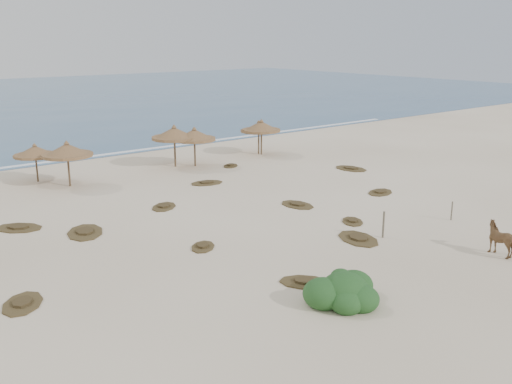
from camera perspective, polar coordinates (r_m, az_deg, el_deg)
ground at (r=27.29m, az=6.21°, el=-5.03°), size 160.00×160.00×0.00m
foam_line at (r=48.64m, az=-15.73°, el=3.50°), size 70.00×0.60×0.01m
palapa_1 at (r=40.72m, az=-21.22°, el=3.78°), size 3.71×3.71×2.64m
palapa_2 at (r=38.71m, az=-18.37°, el=3.94°), size 3.46×3.46×3.03m
palapa_3 at (r=42.94m, az=-6.18°, el=5.65°), size 4.03×4.03×3.01m
palapa_4 at (r=42.95m, az=-8.18°, el=5.78°), size 3.62×3.62×3.19m
palapa_5 at (r=47.02m, az=0.55°, el=6.52°), size 3.67×3.67×2.96m
palapa_6 at (r=47.33m, az=0.27°, el=6.45°), size 3.96×3.96×2.83m
horse at (r=27.68m, az=23.52°, el=-4.36°), size 0.93×1.79×1.46m
fence_post_near at (r=28.25m, az=12.63°, el=-3.20°), size 0.11×0.11×1.32m
fence_post_far at (r=31.94m, az=18.99°, el=-1.80°), size 0.08×0.08×1.03m
bush at (r=21.34m, az=8.77°, el=-9.80°), size 3.00×2.64×1.34m
scrub_0 at (r=22.76m, az=-22.32°, el=-10.26°), size 2.27×2.51×0.16m
scrub_1 at (r=29.63m, az=-16.72°, el=-3.86°), size 2.65×3.13×0.16m
scrub_2 at (r=26.59m, az=-5.34°, el=-5.45°), size 1.89×1.91×0.16m
scrub_3 at (r=33.06m, az=4.15°, el=-1.26°), size 1.56×2.28×0.16m
scrub_4 at (r=36.45m, az=12.32°, el=-0.01°), size 2.35×1.88×0.16m
scrub_5 at (r=42.67m, az=9.47°, el=2.34°), size 1.93×2.72×0.16m
scrub_6 at (r=31.45m, az=-22.67°, el=-3.30°), size 2.86×2.86×0.16m
scrub_7 at (r=38.06m, az=-4.95°, el=0.93°), size 2.45×1.86×0.16m
scrub_9 at (r=27.95m, az=10.18°, el=-4.59°), size 2.27×2.87×0.16m
scrub_10 at (r=43.07m, az=-2.56°, el=2.66°), size 1.89×1.82×0.16m
scrub_11 at (r=22.91m, az=4.94°, el=-8.94°), size 2.38×2.45×0.16m
scrub_12 at (r=30.44m, az=9.62°, el=-2.90°), size 1.83×1.96×0.16m
scrub_13 at (r=33.02m, az=-9.20°, el=-1.44°), size 2.31×2.28×0.16m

